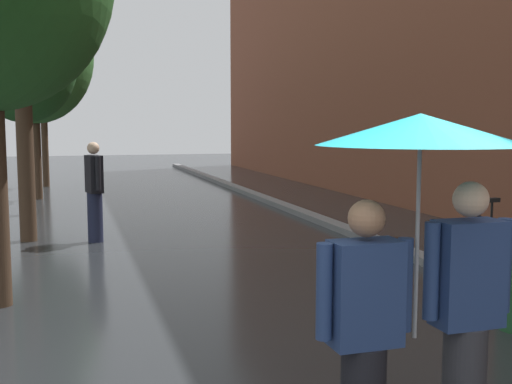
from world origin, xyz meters
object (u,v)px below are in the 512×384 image
at_px(street_tree_5, 42,76).
at_px(couple_under_umbrella, 419,231).
at_px(pedestrian_walking_midground, 94,191).
at_px(street_tree_3, 23,62).
at_px(street_tree_4, 34,56).
at_px(parked_bicycle_4, 502,236).
at_px(street_tree_2, 20,20).

relative_size(street_tree_5, couple_under_umbrella, 2.30).
bearing_deg(street_tree_5, couple_under_umbrella, -81.79).
distance_m(street_tree_5, pedestrian_walking_midground, 10.87).
bearing_deg(street_tree_3, street_tree_5, 88.59).
relative_size(street_tree_4, parked_bicycle_4, 5.03).
bearing_deg(street_tree_2, street_tree_5, 90.13).
bearing_deg(couple_under_umbrella, street_tree_2, 107.44).
bearing_deg(street_tree_2, street_tree_4, 90.87).
distance_m(street_tree_4, couple_under_umbrella, 15.28).
height_order(parked_bicycle_4, couple_under_umbrella, couple_under_umbrella).
distance_m(street_tree_3, couple_under_umbrella, 12.27).
distance_m(street_tree_2, street_tree_4, 6.44).
distance_m(street_tree_2, parked_bicycle_4, 8.56).
distance_m(street_tree_5, parked_bicycle_4, 15.76).
xyz_separation_m(couple_under_umbrella, pedestrian_walking_midground, (-1.51, 7.97, -0.54)).
xyz_separation_m(parked_bicycle_4, couple_under_umbrella, (-4.26, -4.65, 1.06)).
bearing_deg(street_tree_4, street_tree_2, -89.13).
height_order(street_tree_3, street_tree_4, street_tree_4).
distance_m(parked_bicycle_4, couple_under_umbrella, 6.39).
height_order(street_tree_4, pedestrian_walking_midground, street_tree_4).
bearing_deg(street_tree_2, street_tree_3, 93.15).
bearing_deg(street_tree_3, pedestrian_walking_midground, -70.99).
bearing_deg(pedestrian_walking_midground, street_tree_4, 100.10).
bearing_deg(pedestrian_walking_midground, couple_under_umbrella, -79.26).
distance_m(street_tree_2, street_tree_5, 10.04).
distance_m(street_tree_2, street_tree_3, 3.41).
height_order(street_tree_5, parked_bicycle_4, street_tree_5).
xyz_separation_m(street_tree_3, pedestrian_walking_midground, (1.31, -3.81, -2.52)).
distance_m(street_tree_4, pedestrian_walking_midground, 7.58).
relative_size(street_tree_2, street_tree_3, 1.07).
height_order(street_tree_2, couple_under_umbrella, street_tree_2).
xyz_separation_m(street_tree_2, street_tree_3, (-0.19, 3.38, -0.38)).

